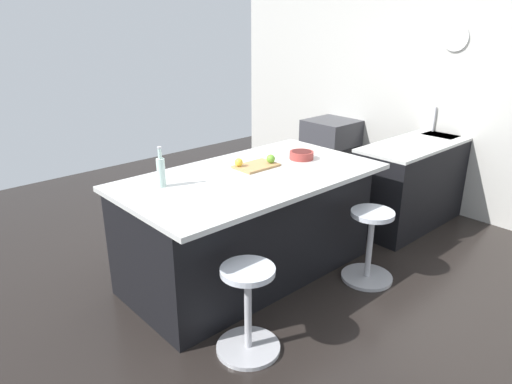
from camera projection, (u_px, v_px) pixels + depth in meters
name	position (u px, v px, depth m)	size (l,w,h in m)	color
ground_plane	(235.00, 266.00, 4.27)	(7.22, 7.22, 0.00)	black
interior_partition_left	(412.00, 85.00, 5.49)	(0.15, 5.55, 2.77)	beige
sink_cabinet	(428.00, 176.00, 5.24)	(2.10, 0.60, 1.19)	black
oven_range	(330.00, 153.00, 6.21)	(0.60, 0.61, 0.88)	#38383D
kitchen_island	(248.00, 224.00, 4.01)	(2.18, 1.20, 0.93)	black
stool_by_window	(369.00, 248.00, 3.96)	(0.44, 0.44, 0.64)	#B7B7BC
stool_middle	(248.00, 312.00, 3.10)	(0.44, 0.44, 0.64)	#B7B7BC
cutting_board	(256.00, 166.00, 3.99)	(0.36, 0.24, 0.02)	tan
apple_yellow	(239.00, 162.00, 3.94)	(0.07, 0.07, 0.07)	gold
apple_green	(271.00, 159.00, 4.03)	(0.08, 0.08, 0.08)	#609E2D
water_bottle	(161.00, 171.00, 3.50)	(0.06, 0.06, 0.31)	silver
fruit_bowl	(302.00, 155.00, 4.21)	(0.22, 0.22, 0.07)	#993833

